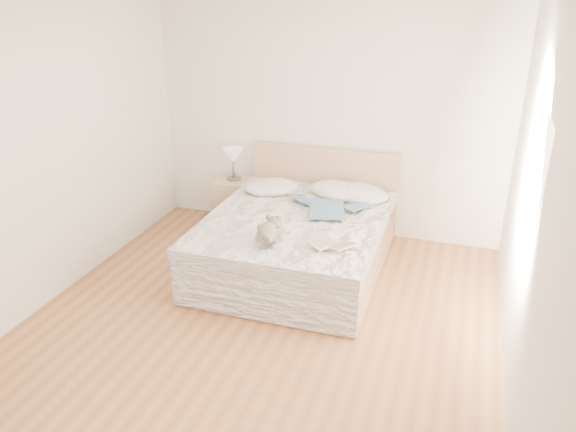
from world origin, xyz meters
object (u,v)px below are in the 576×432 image
at_px(nightstand, 235,202).
at_px(childrens_book, 334,245).
at_px(table_lamp, 233,157).
at_px(teddy_bear, 267,237).
at_px(photo_book, 284,190).
at_px(bed, 298,240).

relative_size(nightstand, childrens_book, 1.62).
distance_m(table_lamp, teddy_bear, 1.87).
xyz_separation_m(photo_book, teddy_bear, (0.26, -1.24, 0.02)).
height_order(bed, photo_book, bed).
height_order(bed, nightstand, bed).
bearing_deg(photo_book, teddy_bear, -68.81).
xyz_separation_m(nightstand, photo_book, (0.74, -0.30, 0.35)).
distance_m(nightstand, childrens_book, 2.18).
distance_m(bed, childrens_book, 0.89).
xyz_separation_m(table_lamp, photo_book, (0.74, -0.32, -0.20)).
relative_size(bed, nightstand, 3.83).
height_order(table_lamp, photo_book, table_lamp).
relative_size(bed, teddy_bear, 6.62).
distance_m(nightstand, table_lamp, 0.56).
bearing_deg(bed, childrens_book, -50.94).
distance_m(bed, nightstand, 1.34).
xyz_separation_m(table_lamp, teddy_bear, (1.00, -1.57, -0.18)).
relative_size(bed, childrens_book, 6.21).
relative_size(childrens_book, teddy_bear, 1.07).
distance_m(photo_book, teddy_bear, 1.27).
bearing_deg(table_lamp, teddy_bear, -57.51).
height_order(photo_book, childrens_book, photo_book).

